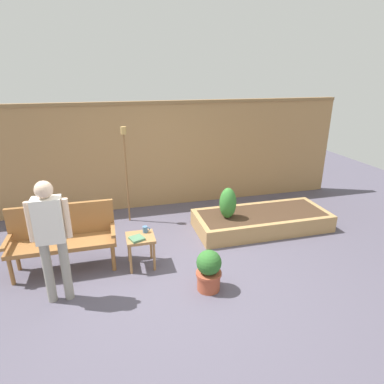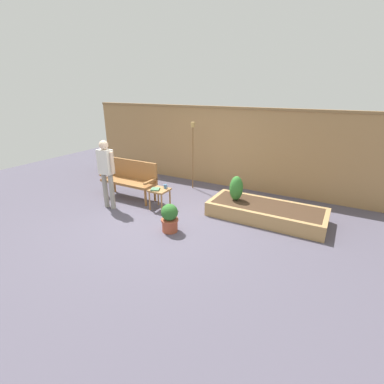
% 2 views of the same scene
% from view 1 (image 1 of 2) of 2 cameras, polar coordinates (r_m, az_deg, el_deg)
% --- Properties ---
extents(ground_plane, '(14.00, 14.00, 0.00)m').
position_cam_1_polar(ground_plane, '(4.75, -3.33, -14.07)').
color(ground_plane, '#514C5B').
extents(fence_back, '(8.40, 0.14, 2.16)m').
position_cam_1_polar(fence_back, '(6.69, -8.07, 6.35)').
color(fence_back, '#A37A4C').
rests_on(fence_back, ground_plane).
extents(garden_bench, '(1.44, 0.48, 0.94)m').
position_cam_1_polar(garden_bench, '(4.97, -21.73, -6.69)').
color(garden_bench, '#936033').
rests_on(garden_bench, ground_plane).
extents(side_table, '(0.40, 0.40, 0.48)m').
position_cam_1_polar(side_table, '(4.76, -9.01, -8.58)').
color(side_table, '#9E7042').
rests_on(side_table, ground_plane).
extents(cup_on_table, '(0.11, 0.07, 0.09)m').
position_cam_1_polar(cup_on_table, '(4.80, -8.19, -6.51)').
color(cup_on_table, teal).
rests_on(cup_on_table, side_table).
extents(book_on_table, '(0.23, 0.23, 0.03)m').
position_cam_1_polar(book_on_table, '(4.64, -9.66, -8.04)').
color(book_on_table, '#4C7A56').
rests_on(book_on_table, side_table).
extents(potted_boxwood, '(0.33, 0.33, 0.56)m').
position_cam_1_polar(potted_boxwood, '(4.30, 2.97, -13.48)').
color(potted_boxwood, '#A84C33').
rests_on(potted_boxwood, ground_plane).
extents(raised_planter_bed, '(2.40, 1.00, 0.30)m').
position_cam_1_polar(raised_planter_bed, '(6.05, 12.09, -4.89)').
color(raised_planter_bed, '#AD8451').
rests_on(raised_planter_bed, ground_plane).
extents(shrub_near_bench, '(0.29, 0.29, 0.54)m').
position_cam_1_polar(shrub_near_bench, '(5.60, 6.30, -1.94)').
color(shrub_near_bench, brown).
rests_on(shrub_near_bench, raised_planter_bed).
extents(tiki_torch, '(0.10, 0.10, 1.79)m').
position_cam_1_polar(tiki_torch, '(5.98, -11.60, 5.74)').
color(tiki_torch, brown).
rests_on(tiki_torch, ground_plane).
extents(person_by_bench, '(0.47, 0.20, 1.56)m').
position_cam_1_polar(person_by_bench, '(4.13, -23.54, -6.51)').
color(person_by_bench, gray).
rests_on(person_by_bench, ground_plane).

